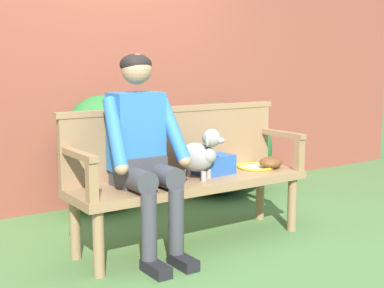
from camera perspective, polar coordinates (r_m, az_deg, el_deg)
The scene contains 13 objects.
ground_plane at distance 3.92m, azimuth -0.00°, elevation -10.52°, with size 40.00×40.00×0.00m, color #4C753D.
brick_garden_fence at distance 5.04m, azimuth -9.87°, elevation 5.88°, with size 8.00×0.30×2.11m, color brown.
hedge_bush_far_right at distance 5.32m, azimuth 2.79°, elevation -0.41°, with size 1.09×1.04×0.90m, color #286B2D.
hedge_bush_mid_left at distance 4.74m, azimuth -9.40°, elevation -0.94°, with size 0.80×0.72×1.01m, color #286B2D.
garden_bench at distance 3.80m, azimuth -0.00°, elevation -4.65°, with size 1.77×0.49×0.47m.
bench_backrest at distance 3.92m, azimuth -1.76°, elevation 0.45°, with size 1.81×0.06×0.50m.
bench_armrest_left_end at distance 3.28m, azimuth -11.46°, elevation -2.30°, with size 0.06×0.49×0.28m.
bench_armrest_right_end at distance 4.21m, azimuth 10.22°, elevation 0.16°, with size 0.06×0.49×0.28m.
person_seated at distance 3.52m, azimuth -5.31°, elevation -0.28°, with size 0.56×0.64×1.34m.
dog_on_bench at distance 3.75m, azimuth 0.86°, elevation -1.06°, with size 0.28×0.35×0.36m.
tennis_racket at distance 4.22m, azimuth 6.44°, elevation -2.39°, with size 0.43×0.56×0.03m.
baseball_glove at distance 4.20m, azimuth 8.35°, elevation -1.97°, with size 0.22×0.17×0.09m, color brown.
sports_bag at distance 3.95m, azimuth 2.29°, elevation -2.20°, with size 0.28×0.20×0.14m, color #2856A3.
Camera 1 is at (-2.08, -3.06, 1.29)m, focal length 50.14 mm.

